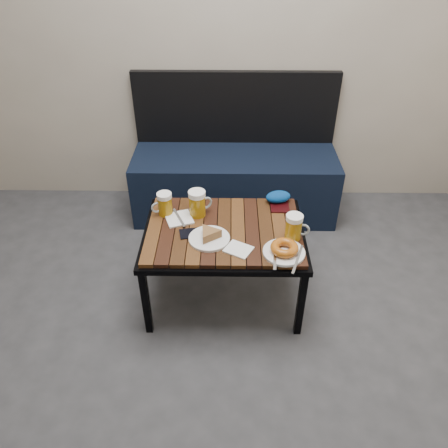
{
  "coord_description": "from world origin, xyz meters",
  "views": [
    {
      "loc": [
        0.03,
        -0.94,
        1.83
      ],
      "look_at": [
        0.0,
        0.88,
        0.5
      ],
      "focal_mm": 35.0,
      "sensor_mm": 36.0,
      "label": 1
    }
  ],
  "objects_px": {
    "plate_bagel": "(284,250)",
    "bench": "(235,177)",
    "plate_pie": "(209,236)",
    "passport_navy": "(191,233)",
    "passport_burgundy": "(280,205)",
    "beer_mug_right": "(294,227)",
    "cafe_table": "(224,235)",
    "knit_pouch": "(278,197)",
    "beer_mug_left": "(164,204)",
    "beer_mug_centre": "(198,203)"
  },
  "relations": [
    {
      "from": "bench",
      "to": "beer_mug_centre",
      "type": "height_order",
      "value": "bench"
    },
    {
      "from": "beer_mug_centre",
      "to": "passport_burgundy",
      "type": "distance_m",
      "value": 0.46
    },
    {
      "from": "bench",
      "to": "cafe_table",
      "type": "distance_m",
      "value": 0.9
    },
    {
      "from": "knit_pouch",
      "to": "cafe_table",
      "type": "bearing_deg",
      "value": -139.22
    },
    {
      "from": "beer_mug_left",
      "to": "bench",
      "type": "bearing_deg",
      "value": -140.22
    },
    {
      "from": "cafe_table",
      "to": "knit_pouch",
      "type": "xyz_separation_m",
      "value": [
        0.3,
        0.26,
        0.08
      ]
    },
    {
      "from": "plate_pie",
      "to": "plate_bagel",
      "type": "distance_m",
      "value": 0.38
    },
    {
      "from": "passport_burgundy",
      "to": "knit_pouch",
      "type": "bearing_deg",
      "value": 98.06
    },
    {
      "from": "plate_pie",
      "to": "passport_burgundy",
      "type": "height_order",
      "value": "plate_pie"
    },
    {
      "from": "beer_mug_right",
      "to": "passport_navy",
      "type": "xyz_separation_m",
      "value": [
        -0.52,
        0.03,
        -0.07
      ]
    },
    {
      "from": "cafe_table",
      "to": "passport_navy",
      "type": "relative_size",
      "value": 7.3
    },
    {
      "from": "bench",
      "to": "beer_mug_centre",
      "type": "bearing_deg",
      "value": -105.15
    },
    {
      "from": "passport_burgundy",
      "to": "beer_mug_centre",
      "type": "bearing_deg",
      "value": -167.98
    },
    {
      "from": "beer_mug_right",
      "to": "plate_pie",
      "type": "bearing_deg",
      "value": -168.94
    },
    {
      "from": "cafe_table",
      "to": "plate_pie",
      "type": "bearing_deg",
      "value": -127.22
    },
    {
      "from": "beer_mug_left",
      "to": "plate_pie",
      "type": "distance_m",
      "value": 0.34
    },
    {
      "from": "cafe_table",
      "to": "beer_mug_centre",
      "type": "xyz_separation_m",
      "value": [
        -0.14,
        0.12,
        0.12
      ]
    },
    {
      "from": "plate_bagel",
      "to": "bench",
      "type": "bearing_deg",
      "value": 101.9
    },
    {
      "from": "beer_mug_right",
      "to": "plate_bagel",
      "type": "distance_m",
      "value": 0.14
    },
    {
      "from": "cafe_table",
      "to": "bench",
      "type": "bearing_deg",
      "value": 85.89
    },
    {
      "from": "beer_mug_left",
      "to": "knit_pouch",
      "type": "relative_size",
      "value": 0.9
    },
    {
      "from": "passport_burgundy",
      "to": "beer_mug_right",
      "type": "bearing_deg",
      "value": -81.18
    },
    {
      "from": "cafe_table",
      "to": "beer_mug_right",
      "type": "distance_m",
      "value": 0.37
    },
    {
      "from": "knit_pouch",
      "to": "plate_bagel",
      "type": "bearing_deg",
      "value": -91.24
    },
    {
      "from": "cafe_table",
      "to": "plate_pie",
      "type": "distance_m",
      "value": 0.14
    },
    {
      "from": "plate_bagel",
      "to": "knit_pouch",
      "type": "bearing_deg",
      "value": 88.76
    },
    {
      "from": "cafe_table",
      "to": "plate_pie",
      "type": "relative_size",
      "value": 4.05
    },
    {
      "from": "beer_mug_left",
      "to": "passport_navy",
      "type": "bearing_deg",
      "value": 107.75
    },
    {
      "from": "cafe_table",
      "to": "knit_pouch",
      "type": "distance_m",
      "value": 0.41
    },
    {
      "from": "plate_pie",
      "to": "beer_mug_centre",
      "type": "bearing_deg",
      "value": 107.55
    },
    {
      "from": "bench",
      "to": "beer_mug_right",
      "type": "bearing_deg",
      "value": -73.37
    },
    {
      "from": "bench",
      "to": "passport_burgundy",
      "type": "distance_m",
      "value": 0.74
    },
    {
      "from": "bench",
      "to": "cafe_table",
      "type": "bearing_deg",
      "value": -94.11
    },
    {
      "from": "bench",
      "to": "plate_bagel",
      "type": "distance_m",
      "value": 1.13
    },
    {
      "from": "beer_mug_centre",
      "to": "plate_pie",
      "type": "distance_m",
      "value": 0.24
    },
    {
      "from": "bench",
      "to": "passport_navy",
      "type": "height_order",
      "value": "bench"
    },
    {
      "from": "cafe_table",
      "to": "beer_mug_left",
      "type": "relative_size",
      "value": 6.52
    },
    {
      "from": "beer_mug_left",
      "to": "passport_navy",
      "type": "distance_m",
      "value": 0.24
    },
    {
      "from": "bench",
      "to": "passport_burgundy",
      "type": "relative_size",
      "value": 9.82
    },
    {
      "from": "beer_mug_left",
      "to": "knit_pouch",
      "type": "distance_m",
      "value": 0.64
    },
    {
      "from": "cafe_table",
      "to": "passport_burgundy",
      "type": "distance_m",
      "value": 0.38
    },
    {
      "from": "beer_mug_left",
      "to": "beer_mug_centre",
      "type": "bearing_deg",
      "value": 155.42
    },
    {
      "from": "beer_mug_centre",
      "to": "plate_bagel",
      "type": "height_order",
      "value": "beer_mug_centre"
    },
    {
      "from": "plate_pie",
      "to": "passport_navy",
      "type": "distance_m",
      "value": 0.11
    },
    {
      "from": "bench",
      "to": "knit_pouch",
      "type": "height_order",
      "value": "bench"
    },
    {
      "from": "beer_mug_left",
      "to": "passport_burgundy",
      "type": "bearing_deg",
      "value": 164.64
    },
    {
      "from": "beer_mug_left",
      "to": "beer_mug_right",
      "type": "relative_size",
      "value": 0.94
    },
    {
      "from": "beer_mug_centre",
      "to": "plate_bagel",
      "type": "xyz_separation_m",
      "value": [
        0.43,
        -0.32,
        -0.05
      ]
    },
    {
      "from": "beer_mug_centre",
      "to": "passport_navy",
      "type": "distance_m",
      "value": 0.19
    },
    {
      "from": "knit_pouch",
      "to": "plate_pie",
      "type": "bearing_deg",
      "value": -136.44
    }
  ]
}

